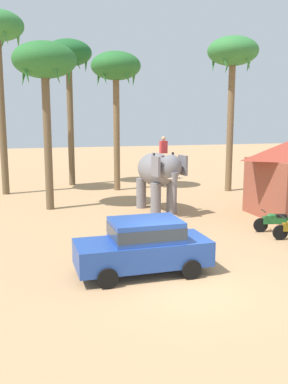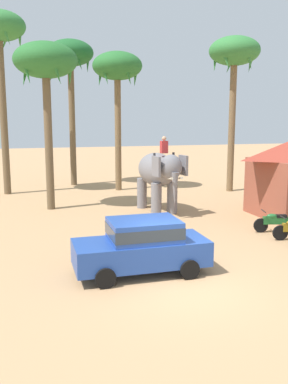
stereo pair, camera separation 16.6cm
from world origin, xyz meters
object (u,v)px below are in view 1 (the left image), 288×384
object	(u,v)px
motorcycle_end_of_row	(275,221)
palm_tree_behind_elephant	(45,65)
elephant_with_mahout	(158,173)
palm_tree_far_back	(233,57)
palm_tree_near_hut	(69,59)
car_sedan_foreground	(144,244)
palm_tree_leaning_seaward	(116,71)

from	to	relation	value
motorcycle_end_of_row	palm_tree_behind_elephant	bearing A→B (deg)	139.87
elephant_with_mahout	palm_tree_far_back	bearing A→B (deg)	35.62
palm_tree_far_back	motorcycle_end_of_row	bearing A→B (deg)	-107.04
palm_tree_behind_elephant	motorcycle_end_of_row	bearing A→B (deg)	-40.13
elephant_with_mahout	palm_tree_near_hut	distance (m)	12.58
palm_tree_behind_elephant	palm_tree_near_hut	bearing A→B (deg)	74.87
elephant_with_mahout	palm_tree_far_back	size ratio (longest dim) A/B	0.40
elephant_with_mahout	palm_tree_far_back	world-z (taller)	palm_tree_far_back
car_sedan_foreground	palm_tree_behind_elephant	distance (m)	12.38
car_sedan_foreground	palm_tree_near_hut	size ratio (longest dim) A/B	0.41
car_sedan_foreground	palm_tree_far_back	distance (m)	17.79
palm_tree_far_back	palm_tree_leaning_seaward	xyz separation A→B (m)	(-6.98, 2.44, -0.78)
car_sedan_foreground	palm_tree_behind_elephant	size ratio (longest dim) A/B	0.48
palm_tree_behind_elephant	palm_tree_near_hut	distance (m)	8.35
car_sedan_foreground	palm_tree_behind_elephant	world-z (taller)	palm_tree_behind_elephant
palm_tree_near_hut	palm_tree_leaning_seaward	bearing A→B (deg)	-49.20
palm_tree_leaning_seaward	palm_tree_near_hut	bearing A→B (deg)	130.80
motorcycle_end_of_row	car_sedan_foreground	bearing A→B (deg)	-155.66
palm_tree_far_back	palm_tree_leaning_seaward	size ratio (longest dim) A/B	1.10
palm_tree_behind_elephant	elephant_with_mahout	bearing A→B (deg)	-22.29
motorcycle_end_of_row	palm_tree_far_back	distance (m)	13.07
elephant_with_mahout	motorcycle_end_of_row	xyz separation A→B (m)	(3.45, -5.20, -1.53)
car_sedan_foreground	motorcycle_end_of_row	distance (m)	7.33
car_sedan_foreground	palm_tree_near_hut	distance (m)	19.94
motorcycle_end_of_row	palm_tree_near_hut	bearing A→B (deg)	113.28
palm_tree_leaning_seaward	palm_tree_behind_elephant	bearing A→B (deg)	-134.19
motorcycle_end_of_row	elephant_with_mahout	bearing A→B (deg)	123.57
car_sedan_foreground	palm_tree_far_back	size ratio (longest dim) A/B	0.42
motorcycle_end_of_row	palm_tree_leaning_seaward	size ratio (longest dim) A/B	0.20
car_sedan_foreground	motorcycle_end_of_row	xyz separation A→B (m)	(6.67, 3.02, -0.46)
elephant_with_mahout	palm_tree_far_back	distance (m)	10.30
elephant_with_mahout	palm_tree_near_hut	world-z (taller)	palm_tree_near_hut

